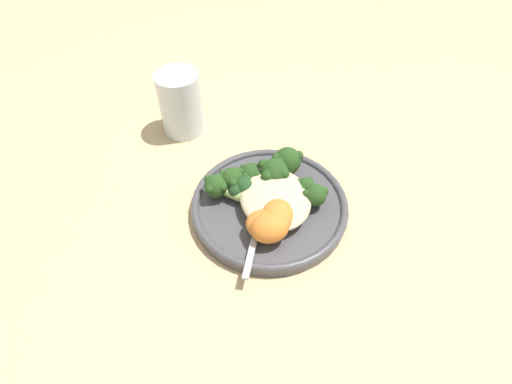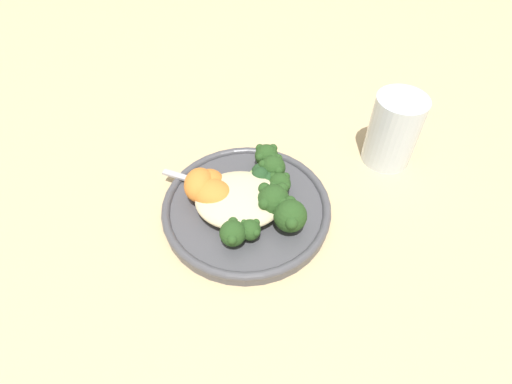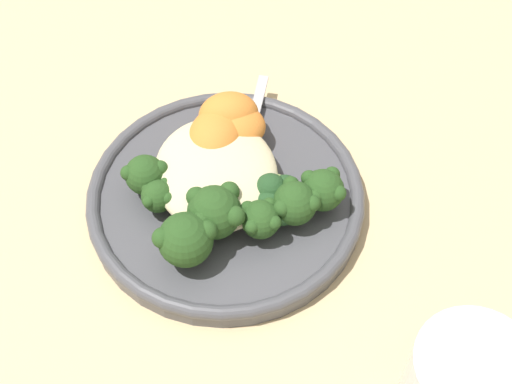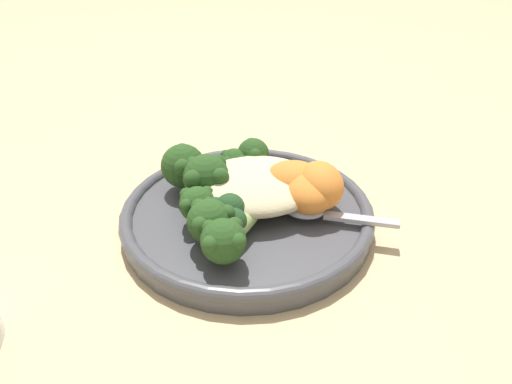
% 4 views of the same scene
% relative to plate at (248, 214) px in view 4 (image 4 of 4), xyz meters
% --- Properties ---
extents(ground_plane, '(4.00, 4.00, 0.00)m').
position_rel_plate_xyz_m(ground_plane, '(0.01, -0.00, -0.01)').
color(ground_plane, '#D6B784').
extents(plate, '(0.23, 0.23, 0.02)m').
position_rel_plate_xyz_m(plate, '(0.00, 0.00, 0.00)').
color(plate, '#4C4C51').
rests_on(plate, ground_plane).
extents(quinoa_mound, '(0.12, 0.10, 0.03)m').
position_rel_plate_xyz_m(quinoa_mound, '(-0.01, -0.01, 0.03)').
color(quinoa_mound, beige).
rests_on(quinoa_mound, plate).
extents(broccoli_stalk_0, '(0.03, 0.10, 0.03)m').
position_rel_plate_xyz_m(broccoli_stalk_0, '(-0.02, -0.06, 0.03)').
color(broccoli_stalk_0, '#9EBC66').
rests_on(broccoli_stalk_0, plate).
extents(broccoli_stalk_1, '(0.05, 0.11, 0.03)m').
position_rel_plate_xyz_m(broccoli_stalk_1, '(-0.00, -0.04, 0.02)').
color(broccoli_stalk_1, '#9EBC66').
rests_on(broccoli_stalk_1, plate).
extents(broccoli_stalk_2, '(0.11, 0.09, 0.04)m').
position_rel_plate_xyz_m(broccoli_stalk_2, '(0.05, -0.04, 0.03)').
color(broccoli_stalk_2, '#9EBC66').
rests_on(broccoli_stalk_2, plate).
extents(broccoli_stalk_3, '(0.09, 0.06, 0.04)m').
position_rel_plate_xyz_m(broccoli_stalk_3, '(0.03, -0.02, 0.03)').
color(broccoli_stalk_3, '#9EBC66').
rests_on(broccoli_stalk_3, plate).
extents(broccoli_stalk_4, '(0.10, 0.04, 0.03)m').
position_rel_plate_xyz_m(broccoli_stalk_4, '(0.03, 0.01, 0.02)').
color(broccoli_stalk_4, '#9EBC66').
rests_on(broccoli_stalk_4, plate).
extents(broccoli_stalk_5, '(0.09, 0.08, 0.04)m').
position_rel_plate_xyz_m(broccoli_stalk_5, '(0.03, 0.04, 0.03)').
color(broccoli_stalk_5, '#9EBC66').
rests_on(broccoli_stalk_5, plate).
extents(broccoli_stalk_6, '(0.08, 0.10, 0.03)m').
position_rel_plate_xyz_m(broccoli_stalk_6, '(0.02, 0.06, 0.03)').
color(broccoli_stalk_6, '#9EBC66').
rests_on(broccoli_stalk_6, plate).
extents(sweet_potato_chunk_0, '(0.07, 0.07, 0.04)m').
position_rel_plate_xyz_m(sweet_potato_chunk_0, '(-0.04, -0.00, 0.03)').
color(sweet_potato_chunk_0, orange).
rests_on(sweet_potato_chunk_0, plate).
extents(sweet_potato_chunk_1, '(0.06, 0.07, 0.03)m').
position_rel_plate_xyz_m(sweet_potato_chunk_1, '(-0.06, 0.01, 0.03)').
color(sweet_potato_chunk_1, orange).
rests_on(sweet_potato_chunk_1, plate).
extents(sweet_potato_chunk_2, '(0.04, 0.05, 0.04)m').
position_rel_plate_xyz_m(sweet_potato_chunk_2, '(-0.06, 0.01, 0.03)').
color(sweet_potato_chunk_2, orange).
rests_on(sweet_potato_chunk_2, plate).
extents(kale_tuft, '(0.04, 0.05, 0.03)m').
position_rel_plate_xyz_m(kale_tuft, '(0.03, 0.04, 0.03)').
color(kale_tuft, '#234723').
rests_on(kale_tuft, plate).
extents(spoon, '(0.10, 0.05, 0.01)m').
position_rel_plate_xyz_m(spoon, '(-0.06, 0.03, 0.01)').
color(spoon, '#B7B7BC').
rests_on(spoon, plate).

